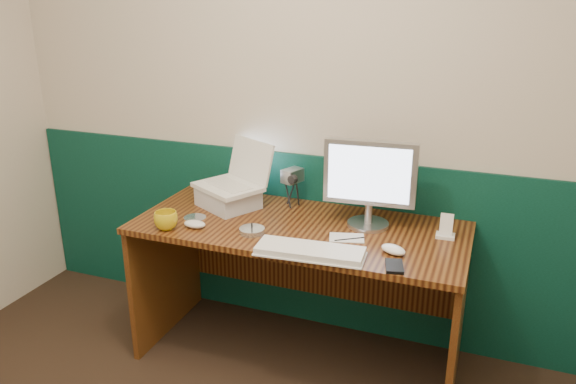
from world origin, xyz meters
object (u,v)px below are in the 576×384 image
at_px(laptop, 227,164).
at_px(monitor, 370,183).
at_px(keyboard, 310,252).
at_px(mug, 166,220).
at_px(desk, 299,293).
at_px(camcorder, 292,189).

distance_m(laptop, monitor, 0.75).
height_order(keyboard, mug, mug).
bearing_deg(laptop, desk, 14.74).
xyz_separation_m(keyboard, mug, (-0.73, 0.02, 0.03)).
bearing_deg(keyboard, desk, 113.48).
distance_m(desk, keyboard, 0.51).
bearing_deg(keyboard, monitor, 63.69).
xyz_separation_m(monitor, camcorder, (-0.44, 0.13, -0.13)).
bearing_deg(mug, camcorder, 48.24).
relative_size(laptop, mug, 2.92).
xyz_separation_m(laptop, keyboard, (0.59, -0.39, -0.22)).
xyz_separation_m(desk, mug, (-0.57, -0.27, 0.42)).
relative_size(laptop, camcorder, 1.80).
height_order(keyboard, camcorder, camcorder).
bearing_deg(keyboard, laptop, 141.60).
height_order(monitor, mug, monitor).
height_order(monitor, keyboard, monitor).
xyz_separation_m(keyboard, camcorder, (-0.28, 0.53, 0.08)).
bearing_deg(keyboard, camcorder, 113.20).
bearing_deg(monitor, mug, -161.35).
relative_size(keyboard, camcorder, 2.55).
bearing_deg(monitor, laptop, 175.96).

